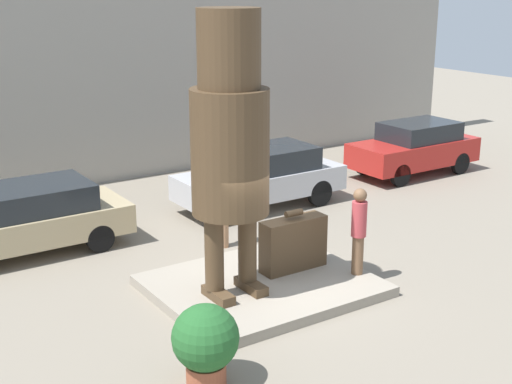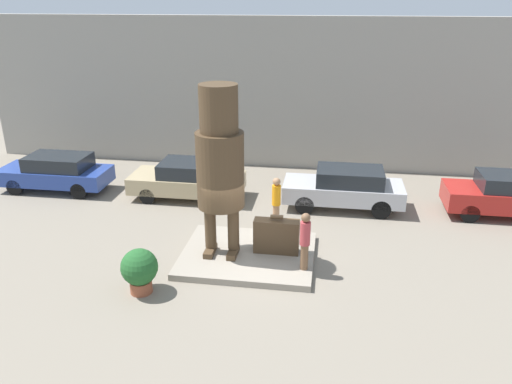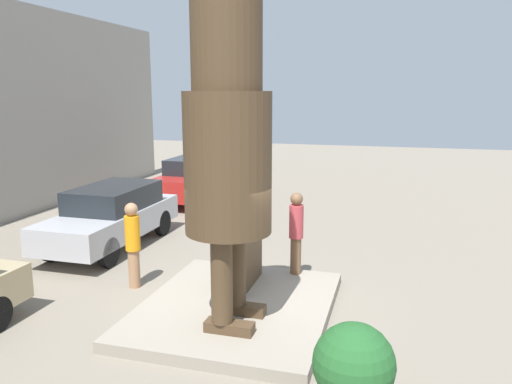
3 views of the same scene
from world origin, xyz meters
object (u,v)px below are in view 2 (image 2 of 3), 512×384
object	(u,v)px
parked_car_red	(505,194)
parked_car_blue	(56,172)
tourist	(305,239)
planter_pot	(140,269)
statue_figure	(220,159)
worker_hivis	(276,200)
giant_suitcase	(276,236)
parked_car_tan	(189,179)
parked_car_silver	(345,187)

from	to	relation	value
parked_car_red	parked_car_blue	bearing A→B (deg)	0.10
tourist	planter_pot	bearing A→B (deg)	-159.95
statue_figure	worker_hivis	xyz separation A→B (m)	(1.36, 2.54, -2.22)
giant_suitcase	tourist	xyz separation A→B (m)	(0.90, -0.90, 0.42)
tourist	parked_car_red	size ratio (longest dim) A/B	0.43
statue_figure	giant_suitcase	bearing A→B (deg)	10.10
parked_car_blue	parked_car_tan	xyz separation A→B (m)	(5.60, 0.02, -0.01)
worker_hivis	parked_car_tan	bearing A→B (deg)	150.61
parked_car_tan	worker_hivis	world-z (taller)	worker_hivis
tourist	parked_car_silver	bearing A→B (deg)	76.89
tourist	parked_car_blue	world-z (taller)	tourist
parked_car_silver	planter_pot	distance (m)	8.66
planter_pot	parked_car_tan	bearing A→B (deg)	94.81
parked_car_tan	statue_figure	bearing A→B (deg)	116.99
statue_figure	parked_car_silver	world-z (taller)	statue_figure
parked_car_silver	planter_pot	world-z (taller)	parked_car_silver
parked_car_tan	worker_hivis	bearing A→B (deg)	150.61
giant_suitcase	tourist	size ratio (longest dim) A/B	0.79
tourist	parked_car_tan	distance (m)	7.18
statue_figure	parked_car_blue	distance (m)	9.51
statue_figure	worker_hivis	bearing A→B (deg)	61.88
parked_car_blue	tourist	bearing A→B (deg)	153.53
tourist	parked_car_tan	world-z (taller)	tourist
statue_figure	giant_suitcase	distance (m)	2.97
parked_car_red	worker_hivis	bearing A→B (deg)	14.59
giant_suitcase	parked_car_tan	bearing A→B (deg)	132.53
parked_car_tan	planter_pot	size ratio (longest dim) A/B	3.47
statue_figure	giant_suitcase	size ratio (longest dim) A/B	3.72
parked_car_red	planter_pot	world-z (taller)	parked_car_red
planter_pot	parked_car_silver	bearing A→B (deg)	50.52
planter_pot	parked_car_blue	bearing A→B (deg)	132.25
tourist	parked_car_silver	size ratio (longest dim) A/B	0.39
giant_suitcase	parked_car_silver	world-z (taller)	parked_car_silver
statue_figure	planter_pot	distance (m)	3.76
parked_car_silver	giant_suitcase	bearing A→B (deg)	63.57
parked_car_red	planter_pot	distance (m)	13.15
parked_car_blue	parked_car_silver	world-z (taller)	parked_car_silver
statue_figure	worker_hivis	world-z (taller)	statue_figure
giant_suitcase	parked_car_tan	size ratio (longest dim) A/B	0.31
statue_figure	parked_car_red	distance (m)	10.79
statue_figure	parked_car_blue	xyz separation A→B (m)	(-7.96, 4.62, -2.39)
giant_suitcase	parked_car_red	xyz separation A→B (m)	(7.82, 4.36, 0.11)
giant_suitcase	parked_car_silver	bearing A→B (deg)	63.57
statue_figure	giant_suitcase	world-z (taller)	statue_figure
parked_car_red	worker_hivis	xyz separation A→B (m)	(-8.09, -2.11, 0.14)
giant_suitcase	parked_car_red	world-z (taller)	parked_car_red
worker_hivis	giant_suitcase	bearing A→B (deg)	-83.22
giant_suitcase	parked_car_tan	world-z (taller)	parked_car_tan
giant_suitcase	parked_car_blue	distance (m)	10.52
parked_car_blue	statue_figure	bearing A→B (deg)	149.90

